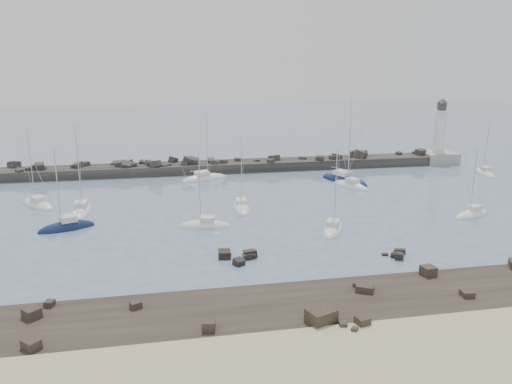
{
  "coord_description": "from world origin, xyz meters",
  "views": [
    {
      "loc": [
        -11.92,
        -60.16,
        21.63
      ],
      "look_at": [
        1.71,
        12.0,
        2.23
      ],
      "focal_mm": 35.0,
      "sensor_mm": 36.0,
      "label": 1
    }
  ],
  "objects_px": {
    "sailboat_1": "(67,228)",
    "sailboat_5": "(241,208)",
    "sailboat_11": "(485,174)",
    "sailboat_8": "(472,215)",
    "sailboat_7": "(344,181)",
    "sailboat_6": "(333,230)",
    "lighthouse": "(438,148)",
    "sailboat_2": "(82,211)",
    "sailboat_9": "(351,186)",
    "sailboat_3": "(204,179)",
    "sailboat_4": "(205,226)",
    "sailboat_0": "(38,205)"
  },
  "relations": [
    {
      "from": "sailboat_1",
      "to": "sailboat_5",
      "type": "bearing_deg",
      "value": 11.3
    },
    {
      "from": "sailboat_5",
      "to": "sailboat_11",
      "type": "bearing_deg",
      "value": 15.97
    },
    {
      "from": "sailboat_1",
      "to": "sailboat_8",
      "type": "xyz_separation_m",
      "value": [
        56.2,
        -4.84,
        -0.01
      ]
    },
    {
      "from": "sailboat_5",
      "to": "sailboat_7",
      "type": "xyz_separation_m",
      "value": [
        21.45,
        13.89,
        0.02
      ]
    },
    {
      "from": "sailboat_6",
      "to": "sailboat_7",
      "type": "relative_size",
      "value": 0.72
    },
    {
      "from": "lighthouse",
      "to": "sailboat_6",
      "type": "xyz_separation_m",
      "value": [
        -37.45,
        -39.16,
        -2.95
      ]
    },
    {
      "from": "sailboat_2",
      "to": "sailboat_6",
      "type": "distance_m",
      "value": 36.81
    },
    {
      "from": "sailboat_1",
      "to": "sailboat_7",
      "type": "bearing_deg",
      "value": 22.31
    },
    {
      "from": "sailboat_9",
      "to": "sailboat_11",
      "type": "height_order",
      "value": "sailboat_9"
    },
    {
      "from": "lighthouse",
      "to": "sailboat_8",
      "type": "distance_m",
      "value": 40.17
    },
    {
      "from": "sailboat_7",
      "to": "sailboat_8",
      "type": "xyz_separation_m",
      "value": [
        10.57,
        -23.56,
        -0.0
      ]
    },
    {
      "from": "sailboat_2",
      "to": "sailboat_7",
      "type": "bearing_deg",
      "value": 13.84
    },
    {
      "from": "sailboat_9",
      "to": "sailboat_11",
      "type": "relative_size",
      "value": 1.04
    },
    {
      "from": "sailboat_3",
      "to": "sailboat_4",
      "type": "distance_m",
      "value": 27.64
    },
    {
      "from": "sailboat_0",
      "to": "sailboat_11",
      "type": "distance_m",
      "value": 81.55
    },
    {
      "from": "lighthouse",
      "to": "sailboat_8",
      "type": "bearing_deg",
      "value": -113.16
    },
    {
      "from": "sailboat_5",
      "to": "sailboat_9",
      "type": "height_order",
      "value": "sailboat_9"
    },
    {
      "from": "sailboat_6",
      "to": "sailboat_9",
      "type": "bearing_deg",
      "value": 63.6
    },
    {
      "from": "sailboat_4",
      "to": "sailboat_5",
      "type": "height_order",
      "value": "sailboat_5"
    },
    {
      "from": "sailboat_2",
      "to": "sailboat_8",
      "type": "distance_m",
      "value": 56.78
    },
    {
      "from": "sailboat_0",
      "to": "sailboat_2",
      "type": "height_order",
      "value": "sailboat_2"
    },
    {
      "from": "sailboat_4",
      "to": "sailboat_5",
      "type": "relative_size",
      "value": 0.9
    },
    {
      "from": "sailboat_3",
      "to": "sailboat_6",
      "type": "bearing_deg",
      "value": -66.38
    },
    {
      "from": "sailboat_6",
      "to": "sailboat_5",
      "type": "bearing_deg",
      "value": 130.73
    },
    {
      "from": "sailboat_3",
      "to": "sailboat_4",
      "type": "xyz_separation_m",
      "value": [
        -2.3,
        -27.54,
        -0.0
      ]
    },
    {
      "from": "sailboat_3",
      "to": "sailboat_1",
      "type": "bearing_deg",
      "value": -129.1
    },
    {
      "from": "sailboat_0",
      "to": "sailboat_4",
      "type": "xyz_separation_m",
      "value": [
        24.39,
        -14.71,
        -0.01
      ]
    },
    {
      "from": "lighthouse",
      "to": "sailboat_4",
      "type": "height_order",
      "value": "lighthouse"
    },
    {
      "from": "sailboat_3",
      "to": "sailboat_9",
      "type": "distance_m",
      "value": 27.02
    },
    {
      "from": "sailboat_1",
      "to": "sailboat_5",
      "type": "height_order",
      "value": "sailboat_5"
    },
    {
      "from": "sailboat_4",
      "to": "sailboat_6",
      "type": "bearing_deg",
      "value": -16.01
    },
    {
      "from": "sailboat_3",
      "to": "sailboat_9",
      "type": "height_order",
      "value": "sailboat_3"
    },
    {
      "from": "sailboat_1",
      "to": "sailboat_4",
      "type": "xyz_separation_m",
      "value": [
        18.09,
        -2.46,
        -0.03
      ]
    },
    {
      "from": "sailboat_1",
      "to": "sailboat_3",
      "type": "bearing_deg",
      "value": 50.9
    },
    {
      "from": "lighthouse",
      "to": "sailboat_5",
      "type": "distance_m",
      "value": 55.04
    },
    {
      "from": "sailboat_4",
      "to": "sailboat_3",
      "type": "bearing_deg",
      "value": 85.23
    },
    {
      "from": "sailboat_6",
      "to": "sailboat_4",
      "type": "bearing_deg",
      "value": 163.99
    },
    {
      "from": "sailboat_1",
      "to": "sailboat_11",
      "type": "bearing_deg",
      "value": 14.48
    },
    {
      "from": "sailboat_4",
      "to": "sailboat_9",
      "type": "relative_size",
      "value": 0.89
    },
    {
      "from": "lighthouse",
      "to": "sailboat_0",
      "type": "distance_m",
      "value": 80.75
    },
    {
      "from": "sailboat_2",
      "to": "sailboat_8",
      "type": "bearing_deg",
      "value": -12.74
    },
    {
      "from": "sailboat_6",
      "to": "sailboat_7",
      "type": "xyz_separation_m",
      "value": [
        11.13,
        25.88,
        0.01
      ]
    },
    {
      "from": "lighthouse",
      "to": "sailboat_5",
      "type": "height_order",
      "value": "lighthouse"
    },
    {
      "from": "sailboat_0",
      "to": "sailboat_1",
      "type": "xyz_separation_m",
      "value": [
        6.29,
        -12.26,
        0.02
      ]
    },
    {
      "from": "sailboat_5",
      "to": "sailboat_3",
      "type": "bearing_deg",
      "value": 100.57
    },
    {
      "from": "sailboat_4",
      "to": "sailboat_11",
      "type": "xyz_separation_m",
      "value": [
        56.85,
        21.82,
        0.01
      ]
    },
    {
      "from": "lighthouse",
      "to": "sailboat_0",
      "type": "bearing_deg",
      "value": -165.84
    },
    {
      "from": "sailboat_0",
      "to": "sailboat_5",
      "type": "bearing_deg",
      "value": -13.7
    },
    {
      "from": "sailboat_3",
      "to": "sailboat_8",
      "type": "bearing_deg",
      "value": -39.89
    },
    {
      "from": "sailboat_6",
      "to": "sailboat_11",
      "type": "bearing_deg",
      "value": 33.25
    }
  ]
}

